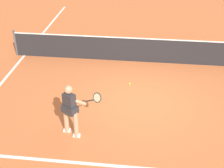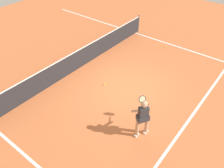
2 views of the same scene
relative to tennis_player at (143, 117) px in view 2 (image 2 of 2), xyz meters
The scene contains 8 objects.
ground_plane 2.73m from the tennis_player, 46.11° to the left, with size 27.61×27.61×0.00m, color #C66638.
service_line_marking 2.27m from the tennis_player, 31.26° to the right, with size 9.84×0.10×0.01m, color white.
sideline_left_marking 3.73m from the tennis_player, 149.08° to the left, with size 0.10×19.24×0.01m, color white.
sideline_right_marking 7.02m from the tennis_player, 15.55° to the left, with size 0.10×19.24×0.01m, color white.
court_net 5.04m from the tennis_player, 69.04° to the left, with size 10.52×0.08×1.08m.
tennis_player is the anchor object (origin of this frame).
tennis_ball_near 6.73m from the tennis_player, 20.52° to the left, with size 0.07×0.07×0.07m, color #D1E533.
tennis_ball_mid 3.25m from the tennis_player, 64.22° to the left, with size 0.07×0.07×0.07m, color #D1E533.
Camera 2 is at (-6.79, -4.47, 6.52)m, focal length 37.48 mm.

